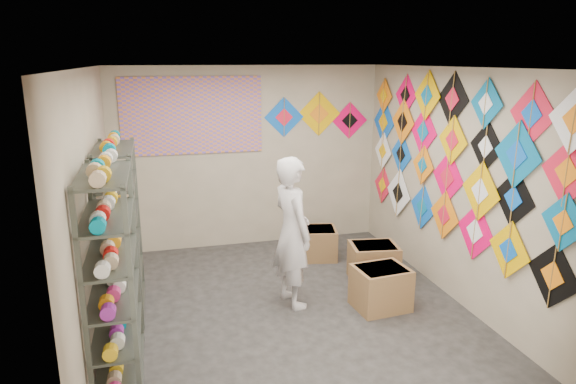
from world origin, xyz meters
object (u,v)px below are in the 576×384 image
object	(u,v)px
shelf_rack_front	(113,277)
shopkeeper	(292,232)
carton_a	(381,288)
carton_b	(374,263)
shelf_rack_back	(120,230)
carton_c	(320,243)

from	to	relation	value
shelf_rack_front	shopkeeper	xyz separation A→B (m)	(1.88, 0.96, -0.07)
carton_a	carton_b	world-z (taller)	carton_a
carton_a	carton_b	distance (m)	0.76
shelf_rack_front	shelf_rack_back	size ratio (longest dim) A/B	1.00
shopkeeper	carton_a	distance (m)	1.20
shelf_rack_back	carton_a	xyz separation A→B (m)	(2.83, -0.72, -0.71)
shelf_rack_back	shopkeeper	size ratio (longest dim) A/B	1.09
shopkeeper	carton_c	world-z (taller)	shopkeeper
shelf_rack_back	carton_c	xyz separation A→B (m)	(2.64, 0.93, -0.73)
shelf_rack_back	carton_a	bearing A→B (deg)	-14.29
shelf_rack_front	shopkeeper	bearing A→B (deg)	27.06
carton_b	shelf_rack_back	bearing A→B (deg)	-171.42
shelf_rack_front	shopkeeper	distance (m)	2.11
carton_b	shelf_rack_front	bearing A→B (deg)	-148.43
carton_a	shopkeeper	bearing A→B (deg)	153.07
shelf_rack_front	carton_c	distance (m)	3.53
shopkeeper	carton_a	size ratio (longest dim) A/B	2.98
carton_a	carton_b	bearing A→B (deg)	66.91
carton_c	shelf_rack_front	bearing A→B (deg)	-127.90
shelf_rack_front	carton_a	bearing A→B (deg)	11.59
shelf_rack_back	shopkeeper	world-z (taller)	shelf_rack_back
carton_a	shelf_rack_back	bearing A→B (deg)	160.55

